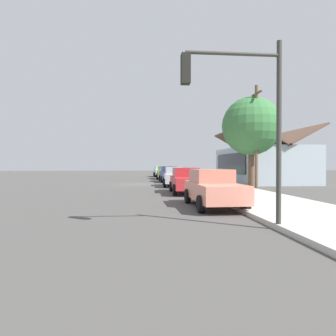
% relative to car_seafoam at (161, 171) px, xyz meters
% --- Properties ---
extents(ground_plane, '(120.00, 120.00, 0.00)m').
position_rel_car_seafoam_xyz_m(ground_plane, '(16.46, -2.89, -0.81)').
color(ground_plane, '#4C4947').
extents(sidewalk_curb, '(60.00, 4.20, 0.16)m').
position_rel_car_seafoam_xyz_m(sidewalk_curb, '(16.46, 2.71, -0.73)').
color(sidewalk_curb, beige).
rests_on(sidewalk_curb, ground).
extents(car_seafoam, '(4.37, 2.03, 1.59)m').
position_rel_car_seafoam_xyz_m(car_seafoam, '(0.00, 0.00, 0.00)').
color(car_seafoam, '#9ED1BC').
rests_on(car_seafoam, ground).
extents(car_olive, '(4.88, 2.10, 1.59)m').
position_rel_car_seafoam_xyz_m(car_olive, '(6.83, -0.04, 0.00)').
color(car_olive, olive).
rests_on(car_olive, ground).
extents(car_navy, '(4.77, 1.99, 1.59)m').
position_rel_car_seafoam_xyz_m(car_navy, '(13.00, -0.04, 0.00)').
color(car_navy, navy).
rests_on(car_navy, ground).
extents(car_silver, '(4.44, 2.28, 1.59)m').
position_rel_car_seafoam_xyz_m(car_silver, '(19.34, -0.12, 0.00)').
color(car_silver, silver).
rests_on(car_silver, ground).
extents(car_cherry, '(4.77, 2.04, 1.59)m').
position_rel_car_seafoam_xyz_m(car_cherry, '(25.30, -0.19, 0.00)').
color(car_cherry, red).
rests_on(car_cherry, ground).
extents(car_coral, '(4.60, 1.99, 1.59)m').
position_rel_car_seafoam_xyz_m(car_coral, '(31.58, -0.02, 0.00)').
color(car_coral, '#EA8C75').
rests_on(car_coral, ground).
extents(storefront_building, '(12.01, 6.69, 5.26)m').
position_rel_car_seafoam_xyz_m(storefront_building, '(14.56, 9.09, 1.05)').
color(storefront_building, '#ADBCC6').
rests_on(storefront_building, ground).
extents(shade_tree, '(4.41, 4.41, 6.90)m').
position_rel_car_seafoam_xyz_m(shade_tree, '(21.78, 5.33, 3.86)').
color(shade_tree, brown).
rests_on(shade_tree, ground).
extents(traffic_light_main, '(0.37, 2.79, 5.20)m').
position_rel_car_seafoam_xyz_m(traffic_light_main, '(36.17, -0.35, 2.68)').
color(traffic_light_main, '#383833').
rests_on(traffic_light_main, ground).
extents(utility_pole_wooden, '(1.80, 0.24, 7.50)m').
position_rel_car_seafoam_xyz_m(utility_pole_wooden, '(22.85, 5.31, 3.11)').
color(utility_pole_wooden, brown).
rests_on(utility_pole_wooden, ground).
extents(fire_hydrant_red, '(0.22, 0.22, 0.71)m').
position_rel_car_seafoam_xyz_m(fire_hydrant_red, '(16.89, 1.31, -0.32)').
color(fire_hydrant_red, red).
rests_on(fire_hydrant_red, sidewalk_curb).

